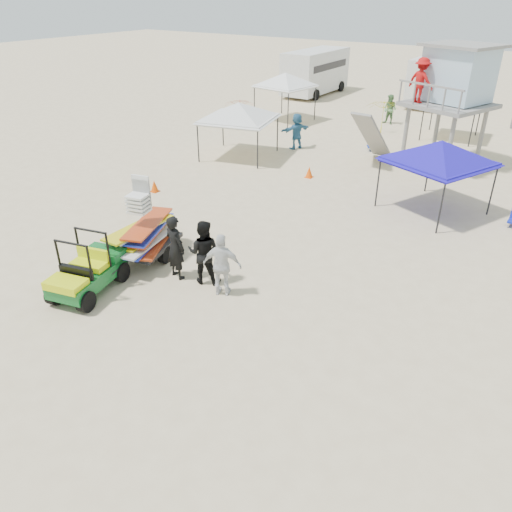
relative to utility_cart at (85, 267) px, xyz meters
The scene contains 19 objects.
ground 3.72m from the utility_cart, ahead, with size 140.00×140.00×0.00m, color beige.
utility_cart is the anchor object (origin of this frame).
surf_trailer 2.34m from the utility_cart, 89.92° to the left, with size 1.87×2.77×2.41m.
man_left 2.54m from the utility_cart, 53.21° to the left, with size 0.71×0.47×1.96m, color black.
man_mid 3.29m from the utility_cart, 43.92° to the left, with size 0.94×0.73×1.93m, color black.
man_right 3.81m from the utility_cart, 32.26° to the left, with size 1.08×0.45×1.84m, color silver.
lifeguard_tower 17.99m from the utility_cart, 74.19° to the left, with size 4.22×4.22×5.29m.
canopy_blue 12.96m from the utility_cart, 60.80° to the left, with size 4.04×4.04×3.12m.
canopy_white_a 13.40m from the utility_cart, 106.85° to the left, with size 3.90×3.90×3.06m.
canopy_white_b 21.49m from the utility_cart, 106.01° to the left, with size 3.28×3.28×3.31m.
canopy_white_c 22.58m from the utility_cart, 79.83° to the left, with size 2.98×2.98×3.07m.
umbrella_a 19.11m from the utility_cart, 112.54° to the left, with size 1.77×1.80×1.62m, color red.
umbrella_b 21.05m from the utility_cart, 88.82° to the left, with size 2.02×2.06×1.85m, color yellow.
cone_near 7.82m from the utility_cart, 120.34° to the left, with size 0.34×0.34×0.50m, color #E64B07.
cone_far 11.92m from the utility_cart, 87.11° to the left, with size 0.34×0.34×0.50m, color #FF5208.
beach_chair_a 17.54m from the utility_cart, 85.44° to the left, with size 0.72×0.81×0.64m.
rv_far_left 30.60m from the utility_cart, 105.99° to the left, with size 2.64×6.80×3.25m.
rv_mid_left 30.92m from the utility_cart, 88.93° to the left, with size 2.65×6.50×3.25m.
distant_beachgoers 18.53m from the utility_cart, 83.23° to the left, with size 14.07×14.51×1.84m.
Camera 1 is at (6.99, -6.68, 7.65)m, focal length 35.00 mm.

